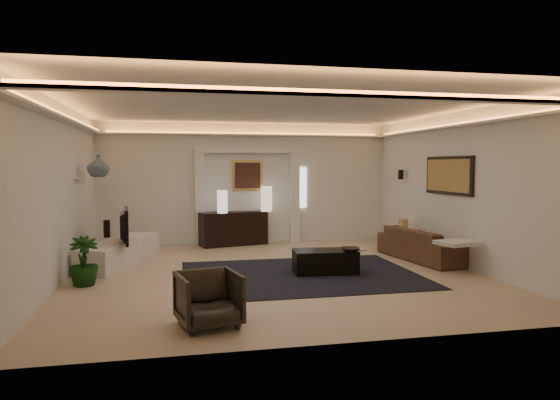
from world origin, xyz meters
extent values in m
plane|color=#D1B081|center=(0.00, 0.00, 0.00)|extent=(7.00, 7.00, 0.00)
plane|color=white|center=(0.00, 0.00, 2.90)|extent=(7.00, 7.00, 0.00)
plane|color=silver|center=(0.00, 3.50, 1.45)|extent=(7.00, 0.00, 7.00)
plane|color=silver|center=(0.00, -3.50, 1.45)|extent=(7.00, 0.00, 7.00)
plane|color=silver|center=(-3.50, 0.00, 1.45)|extent=(0.00, 7.00, 7.00)
plane|color=silver|center=(3.50, 0.00, 1.45)|extent=(0.00, 7.00, 7.00)
cube|color=silver|center=(0.00, 0.00, 2.62)|extent=(7.00, 7.00, 0.04)
cube|color=white|center=(1.35, 3.48, 1.35)|extent=(0.25, 0.03, 1.00)
cube|color=black|center=(0.40, -0.20, 0.01)|extent=(4.00, 3.00, 0.01)
cube|color=silver|center=(-1.15, 3.40, 1.10)|extent=(0.22, 0.20, 2.20)
cube|color=silver|center=(1.15, 3.40, 1.10)|extent=(0.22, 0.20, 2.20)
cube|color=silver|center=(0.00, 3.40, 2.25)|extent=(2.52, 0.20, 0.12)
cube|color=tan|center=(0.00, 3.47, 1.65)|extent=(0.74, 0.04, 0.74)
cube|color=#4C2D1E|center=(0.00, 3.44, 1.65)|extent=(0.62, 0.02, 0.62)
cube|color=black|center=(3.47, 0.30, 1.70)|extent=(0.04, 1.64, 0.74)
cube|color=tan|center=(3.44, 0.30, 1.70)|extent=(0.02, 1.50, 0.62)
cylinder|color=black|center=(3.38, 2.20, 1.68)|extent=(0.12, 0.12, 0.22)
cube|color=silver|center=(-3.44, 1.40, 1.65)|extent=(0.10, 0.55, 0.04)
cube|color=black|center=(-0.37, 3.25, 0.40)|extent=(1.65, 0.86, 0.79)
cylinder|color=white|center=(-0.65, 3.00, 1.09)|extent=(0.24, 0.24, 0.52)
cylinder|color=beige|center=(0.42, 3.21, 1.09)|extent=(0.33, 0.33, 0.59)
cube|color=silver|center=(-2.75, 1.46, 0.23)|extent=(1.39, 2.52, 0.46)
imported|color=black|center=(-2.72, 1.14, 0.77)|extent=(1.13, 0.26, 0.64)
cylinder|color=black|center=(-3.06, 1.93, 0.64)|extent=(0.14, 0.14, 0.35)
imported|color=slate|center=(-3.15, 1.64, 1.88)|extent=(0.53, 0.53, 0.43)
imported|color=black|center=(-3.14, -0.23, 0.39)|extent=(0.56, 0.56, 0.78)
imported|color=#371E17|center=(3.15, 0.63, 0.31)|extent=(2.25, 1.13, 0.63)
cube|color=beige|center=(3.06, -0.69, 0.55)|extent=(0.72, 0.64, 0.07)
cube|color=tan|center=(3.13, 1.53, 0.55)|extent=(0.17, 0.40, 0.38)
cube|color=black|center=(0.85, -0.15, 0.20)|extent=(1.14, 0.69, 0.41)
imported|color=black|center=(1.21, -0.44, 0.45)|extent=(0.40, 0.40, 0.08)
cube|color=beige|center=(1.40, -0.33, 0.42)|extent=(0.30, 0.26, 0.03)
imported|color=black|center=(-1.34, -2.63, 0.32)|extent=(0.83, 0.85, 0.65)
camera|label=1|loc=(-1.70, -8.43, 1.90)|focal=31.89mm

